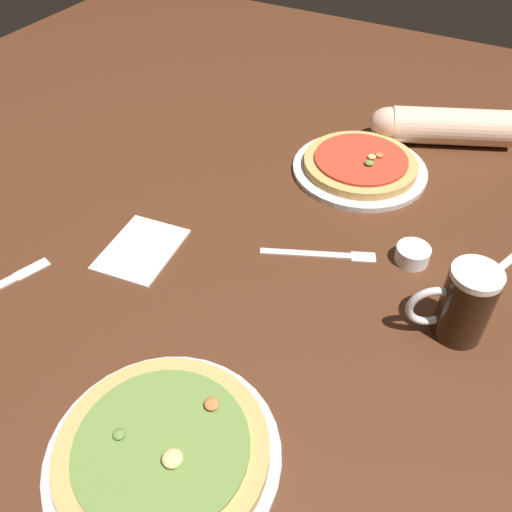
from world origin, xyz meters
TOP-DOWN VIEW (x-y plane):
  - ground_plane at (0.00, 0.00)m, footprint 2.40×2.40m
  - pizza_plate_near at (0.07, -0.37)m, footprint 0.30×0.30m
  - pizza_plate_far at (0.06, 0.36)m, footprint 0.29×0.29m
  - beer_mug_dark at (0.34, 0.01)m, footprint 0.12×0.09m
  - ramekin_sauce at (0.24, 0.14)m, footprint 0.06×0.06m
  - napkin_folded at (-0.20, -0.07)m, footprint 0.14×0.17m
  - fork_left at (0.40, 0.23)m, footprint 0.10×0.21m
  - fork_spare at (0.09, 0.08)m, footprint 0.20×0.10m
  - diner_arm at (0.17, 0.56)m, footprint 0.31×0.19m

SIDE VIEW (x-z plane):
  - ground_plane at x=0.00m, z-range -0.03..0.00m
  - fork_left at x=0.40m, z-range 0.00..0.01m
  - fork_spare at x=0.09m, z-range 0.00..0.01m
  - napkin_folded at x=-0.20m, z-range 0.00..0.01m
  - ramekin_sauce at x=0.24m, z-range 0.00..0.03m
  - pizza_plate_far at x=0.06m, z-range -0.01..0.04m
  - pizza_plate_near at x=0.07m, z-range -0.01..0.04m
  - diner_arm at x=0.17m, z-range 0.00..0.08m
  - beer_mug_dark at x=0.34m, z-range 0.00..0.13m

